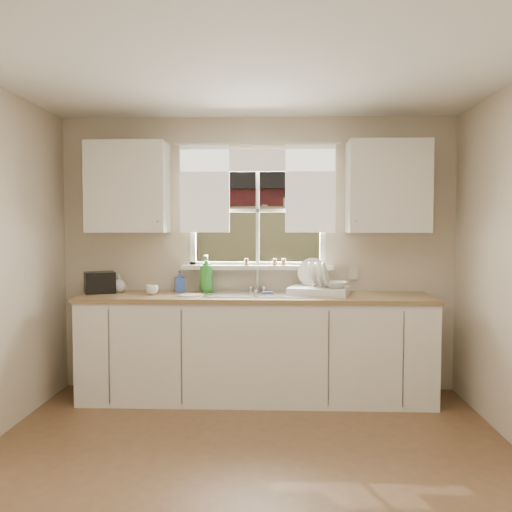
{
  "coord_description": "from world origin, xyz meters",
  "views": [
    {
      "loc": [
        0.18,
        -2.98,
        1.5
      ],
      "look_at": [
        0.0,
        1.65,
        1.25
      ],
      "focal_mm": 38.0,
      "sensor_mm": 36.0,
      "label": 1
    }
  ],
  "objects_px": {
    "soap_bottle_a": "(206,273)",
    "dish_rack": "(318,288)",
    "cup": "(152,290)",
    "black_appliance": "(100,282)"
  },
  "relations": [
    {
      "from": "dish_rack",
      "to": "black_appliance",
      "type": "distance_m",
      "value": 1.94
    },
    {
      "from": "soap_bottle_a",
      "to": "cup",
      "type": "distance_m",
      "value": 0.52
    },
    {
      "from": "soap_bottle_a",
      "to": "cup",
      "type": "height_order",
      "value": "soap_bottle_a"
    },
    {
      "from": "dish_rack",
      "to": "cup",
      "type": "distance_m",
      "value": 1.45
    },
    {
      "from": "dish_rack",
      "to": "soap_bottle_a",
      "type": "height_order",
      "value": "soap_bottle_a"
    },
    {
      "from": "soap_bottle_a",
      "to": "black_appliance",
      "type": "relative_size",
      "value": 1.31
    },
    {
      "from": "dish_rack",
      "to": "black_appliance",
      "type": "height_order",
      "value": "dish_rack"
    },
    {
      "from": "soap_bottle_a",
      "to": "dish_rack",
      "type": "bearing_deg",
      "value": -2.65
    },
    {
      "from": "soap_bottle_a",
      "to": "black_appliance",
      "type": "height_order",
      "value": "soap_bottle_a"
    },
    {
      "from": "soap_bottle_a",
      "to": "black_appliance",
      "type": "bearing_deg",
      "value": -166.33
    }
  ]
}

